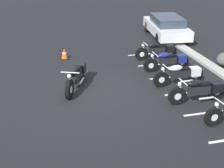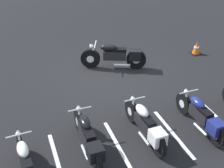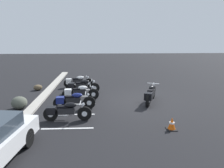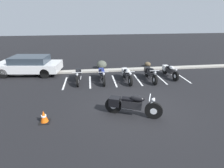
# 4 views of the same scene
# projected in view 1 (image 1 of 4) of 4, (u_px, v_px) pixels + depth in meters

# --- Properties ---
(ground) EXTENTS (60.00, 60.00, 0.00)m
(ground) POSITION_uv_depth(u_px,v_px,m) (92.00, 90.00, 11.79)
(ground) COLOR black
(motorcycle_black_featured) EXTENTS (2.26, 1.13, 0.94)m
(motorcycle_black_featured) POSITION_uv_depth(u_px,v_px,m) (76.00, 75.00, 11.83)
(motorcycle_black_featured) COLOR black
(motorcycle_black_featured) RESTS_ON ground
(parked_bike_0) EXTENTS (0.59, 2.09, 0.82)m
(parked_bike_0) POSITION_uv_depth(u_px,v_px,m) (158.00, 50.00, 14.88)
(parked_bike_0) COLOR black
(parked_bike_0) RESTS_ON ground
(parked_bike_1) EXTENTS (0.59, 2.11, 0.83)m
(parked_bike_1) POSITION_uv_depth(u_px,v_px,m) (169.00, 61.00, 13.52)
(parked_bike_1) COLOR black
(parked_bike_1) RESTS_ON ground
(parked_bike_2) EXTENTS (0.59, 2.11, 0.83)m
(parked_bike_2) POSITION_uv_depth(u_px,v_px,m) (181.00, 74.00, 12.12)
(parked_bike_2) COLOR black
(parked_bike_2) RESTS_ON ground
(parked_bike_3) EXTENTS (0.60, 2.15, 0.85)m
(parked_bike_3) POSITION_uv_depth(u_px,v_px,m) (201.00, 90.00, 10.76)
(parked_bike_3) COLOR black
(parked_bike_3) RESTS_ON ground
(car_white) EXTENTS (4.49, 2.33, 1.29)m
(car_white) POSITION_uv_depth(u_px,v_px,m) (166.00, 26.00, 18.25)
(car_white) COLOR black
(car_white) RESTS_ON ground
(landscape_rock_2) EXTENTS (1.14, 1.18, 0.66)m
(landscape_rock_2) POSITION_uv_depth(u_px,v_px,m) (186.00, 33.00, 18.19)
(landscape_rock_2) COLOR brown
(landscape_rock_2) RESTS_ON ground
(traffic_cone) EXTENTS (0.40, 0.40, 0.51)m
(traffic_cone) POSITION_uv_depth(u_px,v_px,m) (64.00, 54.00, 14.99)
(traffic_cone) COLOR black
(traffic_cone) RESTS_ON ground
(stall_line_0) EXTENTS (0.10, 2.10, 0.00)m
(stall_line_0) POSITION_uv_depth(u_px,v_px,m) (148.00, 54.00, 15.75)
(stall_line_0) COLOR white
(stall_line_0) RESTS_ON ground
(stall_line_1) EXTENTS (0.10, 2.10, 0.00)m
(stall_line_1) POSITION_uv_depth(u_px,v_px,m) (159.00, 64.00, 14.38)
(stall_line_1) COLOR white
(stall_line_1) RESTS_ON ground
(stall_line_2) EXTENTS (0.10, 2.10, 0.00)m
(stall_line_2) POSITION_uv_depth(u_px,v_px,m) (174.00, 77.00, 13.00)
(stall_line_2) COLOR white
(stall_line_2) RESTS_ON ground
(stall_line_3) EXTENTS (0.10, 2.10, 0.00)m
(stall_line_3) POSITION_uv_depth(u_px,v_px,m) (191.00, 92.00, 11.63)
(stall_line_3) COLOR white
(stall_line_3) RESTS_ON ground
(stall_line_4) EXTENTS (0.10, 2.10, 0.00)m
(stall_line_4) POSITION_uv_depth(u_px,v_px,m) (213.00, 112.00, 10.26)
(stall_line_4) COLOR white
(stall_line_4) RESTS_ON ground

